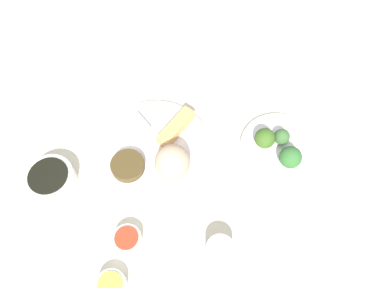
{
  "coord_description": "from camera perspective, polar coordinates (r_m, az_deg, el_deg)",
  "views": [
    {
      "loc": [
        -0.32,
        -0.27,
        0.83
      ],
      "look_at": [
        0.05,
        -0.08,
        0.06
      ],
      "focal_mm": 34.23,
      "sensor_mm": 36.0,
      "label": 1
    }
  ],
  "objects": [
    {
      "name": "sauce_ramekin_sweet_and_sour_liquid",
      "position": [
        0.82,
        -10.2,
        -14.2
      ],
      "size": [
        0.05,
        0.05,
        0.0
      ],
      "primitive_type": "cylinder",
      "color": "red",
      "rests_on": "sauce_ramekin_sweet_and_sour"
    },
    {
      "name": "stir_fry_heap",
      "position": [
        0.88,
        -9.98,
        -3.35
      ],
      "size": [
        0.08,
        0.08,
        0.02
      ],
      "primitive_type": "cylinder",
      "color": "#47371A",
      "rests_on": "main_plate"
    },
    {
      "name": "crab_rangoon_wonton",
      "position": [
        0.93,
        -9.12,
        2.54
      ],
      "size": [
        0.09,
        0.08,
        0.02
      ],
      "primitive_type": "cube",
      "rotation": [
        0.0,
        0.0,
        -0.42
      ],
      "color": "beige",
      "rests_on": "main_plate"
    },
    {
      "name": "soy_sauce_bowl",
      "position": [
        0.92,
        -21.12,
        -5.16
      ],
      "size": [
        0.11,
        0.11,
        0.04
      ],
      "primitive_type": "cylinder",
      "color": "white",
      "rests_on": "tabletop"
    },
    {
      "name": "sauce_ramekin_hot_mustard_liquid",
      "position": [
        0.81,
        -12.67,
        -20.56
      ],
      "size": [
        0.05,
        0.05,
        0.0
      ],
      "primitive_type": "cylinder",
      "color": "gold",
      "rests_on": "sauce_ramekin_hot_mustard"
    },
    {
      "name": "soy_sauce_bowl_liquid",
      "position": [
        0.91,
        -21.55,
        -4.61
      ],
      "size": [
        0.09,
        0.09,
        0.0
      ],
      "primitive_type": "cylinder",
      "color": "black",
      "rests_on": "soy_sauce_bowl"
    },
    {
      "name": "rice_scoop",
      "position": [
        0.84,
        -3.07,
        -2.83
      ],
      "size": [
        0.08,
        0.08,
        0.08
      ],
      "primitive_type": "sphere",
      "color": "tan",
      "rests_on": "main_plate"
    },
    {
      "name": "spring_roll",
      "position": [
        0.91,
        -2.53,
        2.56
      ],
      "size": [
        0.12,
        0.05,
        0.03
      ],
      "primitive_type": "cube",
      "rotation": [
        0.0,
        0.0,
        2.98
      ],
      "color": "tan",
      "rests_on": "main_plate"
    },
    {
      "name": "tabletop",
      "position": [
        0.93,
        -5.6,
        -1.78
      ],
      "size": [
        2.2,
        2.2,
        0.02
      ],
      "primitive_type": "cube",
      "color": "beige",
      "rests_on": "ground"
    },
    {
      "name": "main_plate",
      "position": [
        0.91,
        -6.06,
        -0.97
      ],
      "size": [
        0.29,
        0.29,
        0.02
      ],
      "primitive_type": "cylinder",
      "color": "white",
      "rests_on": "tabletop"
    },
    {
      "name": "sauce_ramekin_hot_mustard",
      "position": [
        0.82,
        -12.45,
        -20.71
      ],
      "size": [
        0.06,
        0.06,
        0.03
      ],
      "primitive_type": "cylinder",
      "color": "white",
      "rests_on": "tabletop"
    },
    {
      "name": "broccoli_floret_1",
      "position": [
        0.89,
        15.09,
        -2.0
      ],
      "size": [
        0.05,
        0.05,
        0.05
      ],
      "primitive_type": "sphere",
      "color": "#30652D",
      "rests_on": "broccoli_plate"
    },
    {
      "name": "broccoli_floret_0",
      "position": [
        0.92,
        13.8,
        1.11
      ],
      "size": [
        0.04,
        0.04,
        0.04
      ],
      "primitive_type": "sphere",
      "color": "#39612F",
      "rests_on": "broccoli_plate"
    },
    {
      "name": "teacup",
      "position": [
        0.81,
        4.36,
        -16.24
      ],
      "size": [
        0.06,
        0.06,
        0.05
      ],
      "primitive_type": "cylinder",
      "color": "white",
      "rests_on": "tabletop"
    },
    {
      "name": "broccoli_plate",
      "position": [
        0.94,
        13.62,
        -0.72
      ],
      "size": [
        0.2,
        0.2,
        0.01
      ],
      "primitive_type": "cylinder",
      "color": "white",
      "rests_on": "tabletop"
    },
    {
      "name": "broccoli_floret_2",
      "position": [
        0.91,
        11.29,
        0.89
      ],
      "size": [
        0.05,
        0.05,
        0.05
      ],
      "primitive_type": "sphere",
      "color": "#3A5E1F",
      "rests_on": "broccoli_plate"
    },
    {
      "name": "sauce_ramekin_sweet_and_sour",
      "position": [
        0.84,
        -10.03,
        -14.46
      ],
      "size": [
        0.06,
        0.06,
        0.03
      ],
      "primitive_type": "cylinder",
      "color": "white",
      "rests_on": "tabletop"
    }
  ]
}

